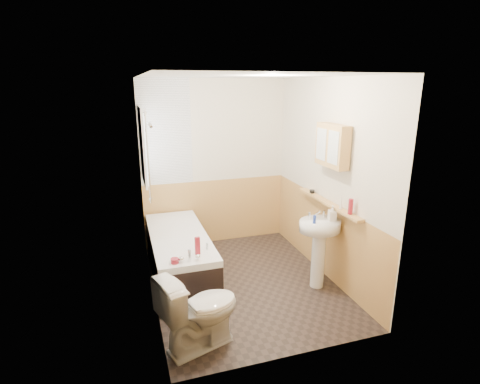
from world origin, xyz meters
name	(u,v)px	position (x,y,z in m)	size (l,w,h in m)	color
floor	(244,282)	(0.00, 0.00, 0.00)	(2.80, 2.80, 0.00)	black
ceiling	(244,76)	(0.00, 0.00, 2.50)	(2.80, 2.80, 0.00)	white
wall_back	(215,164)	(0.00, 1.41, 1.25)	(2.20, 0.02, 2.50)	beige
wall_front	(297,230)	(0.00, -1.41, 1.25)	(2.20, 0.02, 2.50)	beige
wall_left	(147,195)	(-1.11, 0.00, 1.25)	(0.02, 2.80, 2.50)	beige
wall_right	(327,180)	(1.11, 0.00, 1.25)	(0.02, 2.80, 2.50)	beige
wainscot_right	(322,236)	(1.09, 0.00, 0.50)	(0.01, 2.80, 1.00)	tan
wainscot_front	(292,308)	(0.00, -1.39, 0.50)	(2.20, 0.01, 1.00)	tan
wainscot_back	(216,211)	(0.00, 1.39, 0.50)	(2.20, 0.01, 1.00)	tan
tile_cladding_left	(149,195)	(-1.09, 0.00, 1.25)	(0.01, 2.80, 2.50)	white
tile_return_back	(165,133)	(-0.73, 1.39, 1.75)	(0.75, 0.01, 1.50)	white
window	(143,146)	(-1.06, 0.95, 1.65)	(0.03, 0.79, 0.99)	white
bathtub	(179,254)	(-0.73, 0.45, 0.30)	(0.70, 1.79, 0.71)	black
shower_riser	(148,149)	(-1.04, 0.37, 1.70)	(0.10, 0.07, 1.10)	silver
toilet	(200,310)	(-0.76, -1.00, 0.38)	(0.43, 0.78, 0.76)	white
sink	(319,240)	(0.84, -0.35, 0.62)	(0.50, 0.41, 0.97)	white
pine_shelf	(328,203)	(1.04, -0.17, 1.00)	(0.10, 1.35, 0.03)	tan
medicine_cabinet	(332,146)	(1.01, -0.21, 1.72)	(0.14, 0.55, 0.50)	tan
foam_can	(351,207)	(1.04, -0.63, 1.11)	(0.05, 0.05, 0.17)	maroon
green_bottle	(341,201)	(1.04, -0.45, 1.11)	(0.04, 0.04, 0.19)	silver
black_jar	(312,191)	(1.04, 0.25, 1.04)	(0.07, 0.07, 0.04)	black
soap_bottle	(332,217)	(0.97, -0.39, 0.91)	(0.08, 0.19, 0.09)	silver
clear_bottle	(315,219)	(0.72, -0.42, 0.91)	(0.03, 0.03, 0.10)	#19339E
blue_gel	(197,246)	(-0.61, -0.19, 0.67)	(0.06, 0.04, 0.20)	maroon
cream_jar	(175,261)	(-0.89, -0.34, 0.60)	(0.09, 0.09, 0.05)	maroon
orange_bottle	(207,246)	(-0.48, -0.10, 0.61)	(0.03, 0.03, 0.08)	silver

